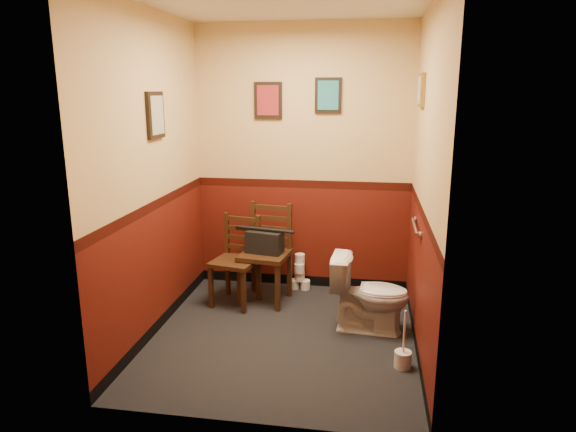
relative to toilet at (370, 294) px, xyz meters
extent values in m
cube|color=black|center=(-0.72, -0.24, -0.33)|extent=(2.20, 2.40, 0.00)
cube|color=#50130B|center=(-0.72, 0.96, 1.02)|extent=(2.20, 0.00, 2.70)
cube|color=#50130B|center=(-0.72, -1.44, 1.02)|extent=(2.20, 0.00, 2.70)
cube|color=#50130B|center=(-1.82, -0.24, 1.02)|extent=(0.00, 2.40, 2.70)
cube|color=#50130B|center=(0.38, -0.24, 1.02)|extent=(0.00, 2.40, 2.70)
cylinder|color=silver|center=(0.35, 0.01, 0.62)|extent=(0.03, 0.50, 0.03)
cylinder|color=silver|center=(0.37, -0.24, 0.62)|extent=(0.02, 0.06, 0.06)
cylinder|color=silver|center=(0.37, 0.26, 0.62)|extent=(0.02, 0.06, 0.06)
cube|color=black|center=(-1.07, 0.94, 1.62)|extent=(0.28, 0.03, 0.36)
cube|color=maroon|center=(-1.07, 0.93, 1.62)|extent=(0.22, 0.01, 0.30)
cube|color=black|center=(-0.47, 0.94, 1.67)|extent=(0.26, 0.03, 0.34)
cube|color=teal|center=(-0.47, 0.93, 1.67)|extent=(0.20, 0.01, 0.28)
cube|color=black|center=(-1.80, -0.14, 1.52)|extent=(0.03, 0.30, 0.38)
cube|color=#A09A7E|center=(-1.79, -0.14, 1.52)|extent=(0.01, 0.24, 0.31)
cube|color=olive|center=(0.36, 0.36, 1.72)|extent=(0.03, 0.34, 0.28)
cube|color=#A09A7E|center=(0.35, 0.36, 1.72)|extent=(0.01, 0.28, 0.22)
imported|color=white|center=(0.00, 0.00, 0.00)|extent=(0.70, 0.43, 0.66)
cylinder|color=silver|center=(0.26, -0.60, -0.27)|extent=(0.13, 0.13, 0.13)
cylinder|color=silver|center=(0.26, -0.60, -0.05)|extent=(0.02, 0.02, 0.37)
cube|color=#3E2312|center=(-1.30, 0.37, 0.10)|extent=(0.48, 0.48, 0.04)
cube|color=#3E2312|center=(-1.50, 0.23, -0.11)|extent=(0.05, 0.05, 0.43)
cube|color=#3E2312|center=(-1.43, 0.57, -0.11)|extent=(0.05, 0.05, 0.43)
cube|color=#3E2312|center=(-1.17, 0.16, -0.11)|extent=(0.05, 0.05, 0.43)
cube|color=#3E2312|center=(-1.09, 0.50, -0.11)|extent=(0.05, 0.05, 0.43)
cube|color=#3E2312|center=(-1.43, 0.58, 0.32)|extent=(0.04, 0.04, 0.43)
cube|color=#3E2312|center=(-1.09, 0.50, 0.32)|extent=(0.04, 0.04, 0.43)
cube|color=#3E2312|center=(-1.26, 0.54, 0.20)|extent=(0.33, 0.09, 0.04)
cube|color=#3E2312|center=(-1.26, 0.54, 0.29)|extent=(0.33, 0.09, 0.04)
cube|color=#3E2312|center=(-1.26, 0.54, 0.39)|extent=(0.33, 0.09, 0.04)
cube|color=#3E2312|center=(-1.26, 0.54, 0.49)|extent=(0.33, 0.09, 0.04)
cube|color=#3E2312|center=(-1.02, 0.48, 0.15)|extent=(0.51, 0.51, 0.04)
cube|color=#3E2312|center=(-1.24, 0.32, -0.09)|extent=(0.05, 0.05, 0.48)
cube|color=#3E2312|center=(-1.19, 0.70, -0.09)|extent=(0.05, 0.05, 0.48)
cube|color=#3E2312|center=(-0.86, 0.26, -0.09)|extent=(0.05, 0.05, 0.48)
cube|color=#3E2312|center=(-0.81, 0.64, -0.09)|extent=(0.05, 0.05, 0.48)
cube|color=#3E2312|center=(-1.19, 0.70, 0.39)|extent=(0.05, 0.04, 0.48)
cube|color=#3E2312|center=(-0.80, 0.65, 0.39)|extent=(0.05, 0.04, 0.48)
cube|color=#3E2312|center=(-1.00, 0.68, 0.26)|extent=(0.36, 0.08, 0.05)
cube|color=#3E2312|center=(-1.00, 0.68, 0.37)|extent=(0.36, 0.08, 0.05)
cube|color=#3E2312|center=(-1.00, 0.68, 0.47)|extent=(0.36, 0.08, 0.05)
cube|color=#3E2312|center=(-1.00, 0.68, 0.58)|extent=(0.36, 0.08, 0.05)
cube|color=black|center=(-1.02, 0.48, 0.28)|extent=(0.37, 0.24, 0.22)
cylinder|color=black|center=(-1.02, 0.48, 0.41)|extent=(0.30, 0.09, 0.03)
cylinder|color=silver|center=(-0.79, 0.85, -0.28)|extent=(0.11, 0.11, 0.10)
cylinder|color=silver|center=(-0.67, 0.85, -0.28)|extent=(0.11, 0.11, 0.10)
cylinder|color=silver|center=(-0.73, 0.84, -0.19)|extent=(0.11, 0.11, 0.10)
cylinder|color=silver|center=(-0.73, 0.82, -0.09)|extent=(0.11, 0.11, 0.10)
cylinder|color=silver|center=(-0.73, 0.85, 0.00)|extent=(0.11, 0.11, 0.10)
camera|label=1|loc=(-0.05, -4.20, 1.72)|focal=32.00mm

